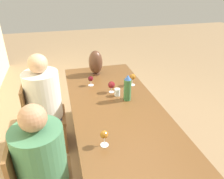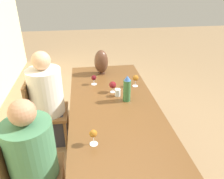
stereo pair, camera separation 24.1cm
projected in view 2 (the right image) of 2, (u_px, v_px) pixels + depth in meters
The scene contains 13 objects.
ground_plane at pixel (114, 156), 2.66m from camera, with size 14.00×14.00×0.00m, color #937551.
dining_table at pixel (114, 110), 2.35m from camera, with size 2.24×0.93×0.73m.
water_bottle at pixel (127, 89), 2.33m from camera, with size 0.08×0.08×0.30m.
water_tumbler at pixel (118, 93), 2.47m from camera, with size 0.06×0.06×0.09m.
vase at pixel (101, 62), 2.97m from camera, with size 0.19×0.19×0.34m.
wine_glass_0 at pixel (93, 134), 1.73m from camera, with size 0.07×0.07×0.14m.
wine_glass_1 at pixel (113, 85), 2.53m from camera, with size 0.08×0.08×0.14m.
wine_glass_2 at pixel (94, 78), 2.72m from camera, with size 0.07×0.07×0.12m.
wine_glass_3 at pixel (136, 78), 2.66m from camera, with size 0.07×0.07×0.15m.
chair_near at pixel (27, 172), 1.84m from camera, with size 0.44×0.44×0.89m.
chair_far at pixel (43, 110), 2.67m from camera, with size 0.44×0.44×0.89m.
person_near at pixel (35, 159), 1.78m from camera, with size 0.39×0.39×1.18m.
person_far at pixel (48, 98), 2.61m from camera, with size 0.40×0.40×1.23m.
Camera 2 is at (-1.95, 0.29, 1.95)m, focal length 35.00 mm.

